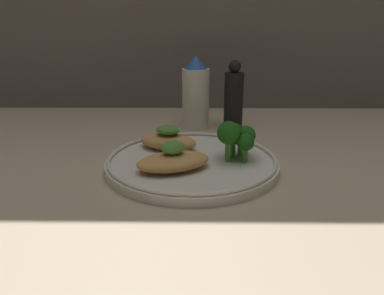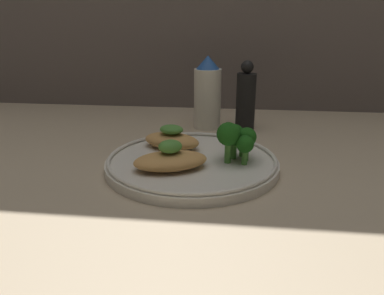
{
  "view_description": "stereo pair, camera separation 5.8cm",
  "coord_description": "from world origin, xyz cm",
  "views": [
    {
      "loc": [
        0.6,
        -54.61,
        22.26
      ],
      "look_at": [
        0.0,
        0.0,
        3.4
      ],
      "focal_mm": 35.0,
      "sensor_mm": 36.0,
      "label": 1
    },
    {
      "loc": [
        6.35,
        -54.24,
        22.26
      ],
      "look_at": [
        0.0,
        0.0,
        3.4
      ],
      "focal_mm": 35.0,
      "sensor_mm": 36.0,
      "label": 2
    }
  ],
  "objects": [
    {
      "name": "sauce_bottle",
      "position": [
        0.53,
        23.45,
        7.28
      ],
      "size": [
        5.69,
        5.69,
        15.21
      ],
      "color": "silver",
      "rests_on": "ground_plane"
    },
    {
      "name": "grilled_meat_front",
      "position": [
        -2.69,
        -4.03,
        2.85
      ],
      "size": [
        12.38,
        9.71,
        4.4
      ],
      "color": "tan",
      "rests_on": "plate"
    },
    {
      "name": "grilled_meat_middle",
      "position": [
        -4.09,
        5.27,
        2.89
      ],
      "size": [
        11.2,
        8.64,
        3.99
      ],
      "color": "tan",
      "rests_on": "plate"
    },
    {
      "name": "broccoli_bunch",
      "position": [
        6.9,
        0.54,
        5.11
      ],
      "size": [
        6.06,
        6.41,
        6.35
      ],
      "color": "#4C8E38",
      "rests_on": "plate"
    },
    {
      "name": "plate",
      "position": [
        0.0,
        0.0,
        0.99
      ],
      "size": [
        26.94,
        26.94,
        2.0
      ],
      "color": "silver",
      "rests_on": "ground_plane"
    },
    {
      "name": "pepper_grinder",
      "position": [
        8.54,
        23.45,
        6.47
      ],
      "size": [
        4.01,
        4.01,
        14.31
      ],
      "color": "black",
      "rests_on": "ground_plane"
    },
    {
      "name": "ground_plane",
      "position": [
        0.0,
        0.0,
        -0.5
      ],
      "size": [
        180.0,
        180.0,
        1.0
      ],
      "primitive_type": "cube",
      "color": "tan"
    }
  ]
}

